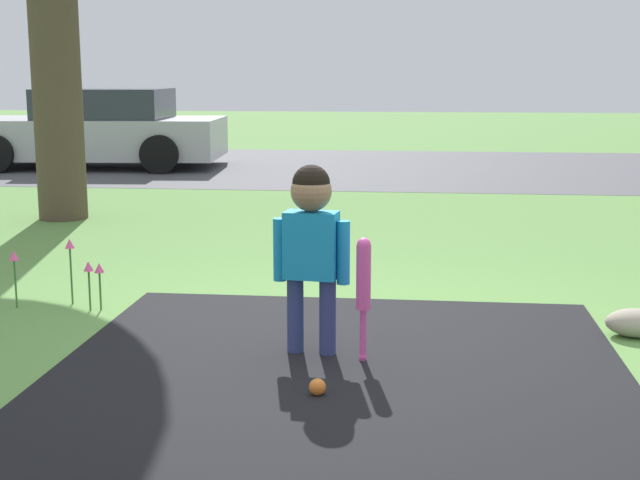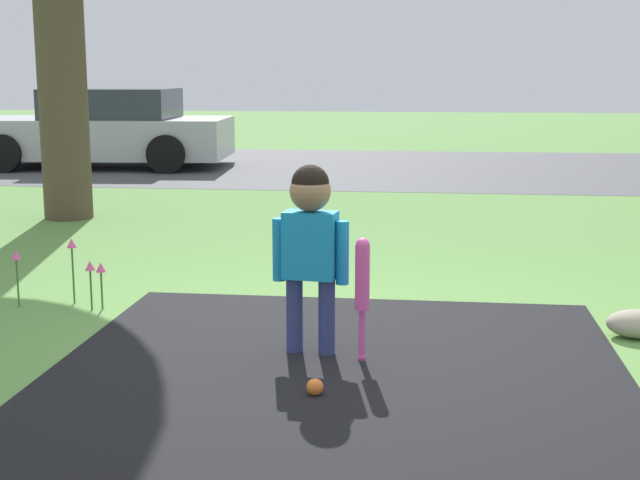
{
  "view_description": "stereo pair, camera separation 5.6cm",
  "coord_description": "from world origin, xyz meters",
  "px_view_note": "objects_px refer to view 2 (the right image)",
  "views": [
    {
      "loc": [
        0.42,
        -4.61,
        1.44
      ],
      "look_at": [
        -0.13,
        0.23,
        0.53
      ],
      "focal_mm": 50.0,
      "sensor_mm": 36.0,
      "label": 1
    },
    {
      "loc": [
        0.48,
        -4.6,
        1.44
      ],
      "look_at": [
        -0.13,
        0.23,
        0.53
      ],
      "focal_mm": 50.0,
      "sensor_mm": 36.0,
      "label": 2
    }
  ],
  "objects_px": {
    "child": "(310,232)",
    "sports_ball": "(315,387)",
    "parked_car": "(104,130)",
    "baseball_bat": "(362,282)"
  },
  "relations": [
    {
      "from": "child",
      "to": "sports_ball",
      "type": "height_order",
      "value": "child"
    },
    {
      "from": "parked_car",
      "to": "sports_ball",
      "type": "bearing_deg",
      "value": 111.05
    },
    {
      "from": "baseball_bat",
      "to": "child",
      "type": "bearing_deg",
      "value": 160.46
    },
    {
      "from": "child",
      "to": "sports_ball",
      "type": "distance_m",
      "value": 0.87
    },
    {
      "from": "sports_ball",
      "to": "parked_car",
      "type": "relative_size",
      "value": 0.02
    },
    {
      "from": "baseball_bat",
      "to": "parked_car",
      "type": "height_order",
      "value": "parked_car"
    },
    {
      "from": "baseball_bat",
      "to": "sports_ball",
      "type": "distance_m",
      "value": 0.66
    },
    {
      "from": "child",
      "to": "baseball_bat",
      "type": "distance_m",
      "value": 0.37
    },
    {
      "from": "baseball_bat",
      "to": "sports_ball",
      "type": "relative_size",
      "value": 8.17
    },
    {
      "from": "child",
      "to": "baseball_bat",
      "type": "relative_size",
      "value": 1.55
    }
  ]
}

